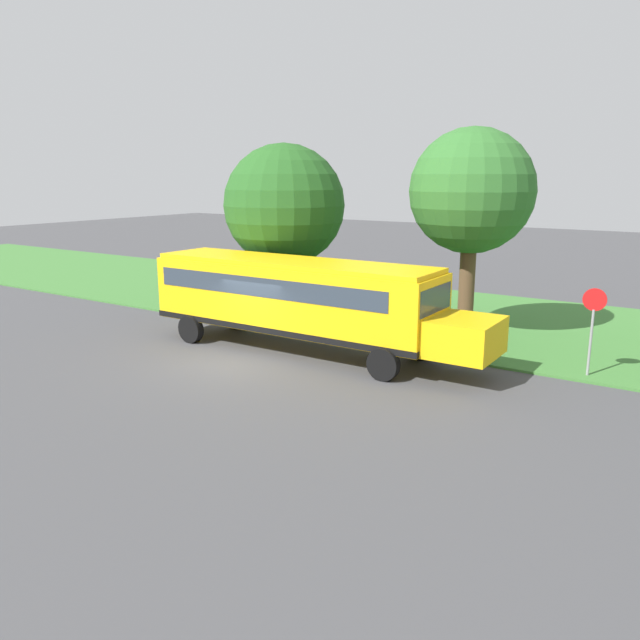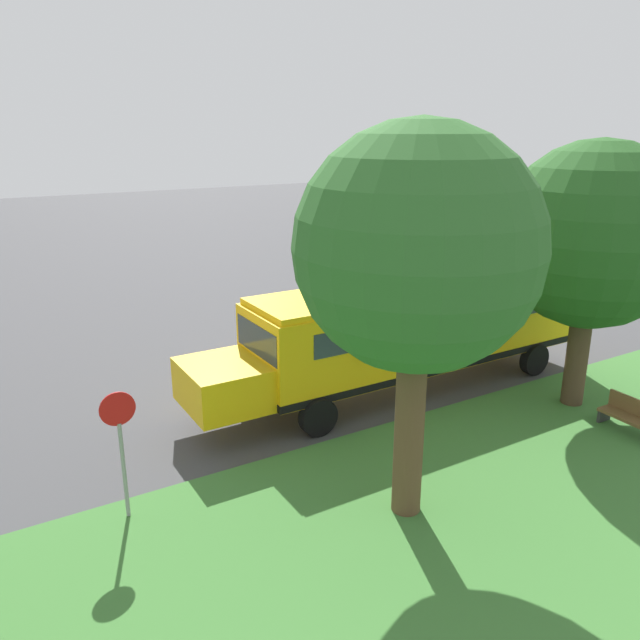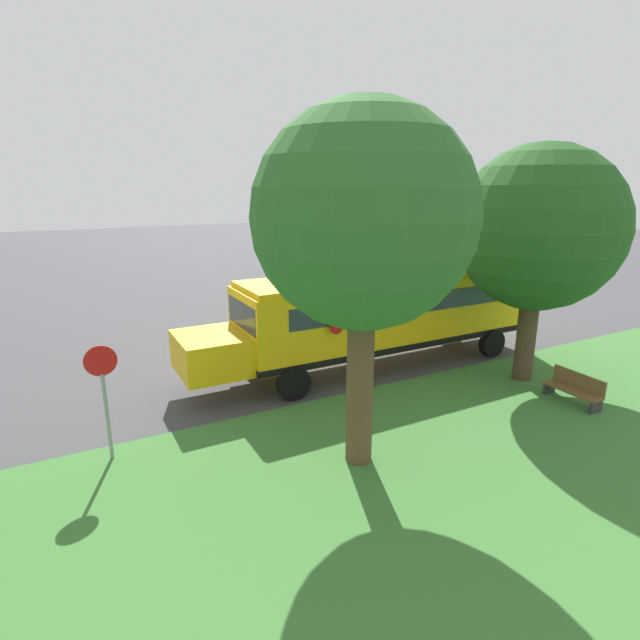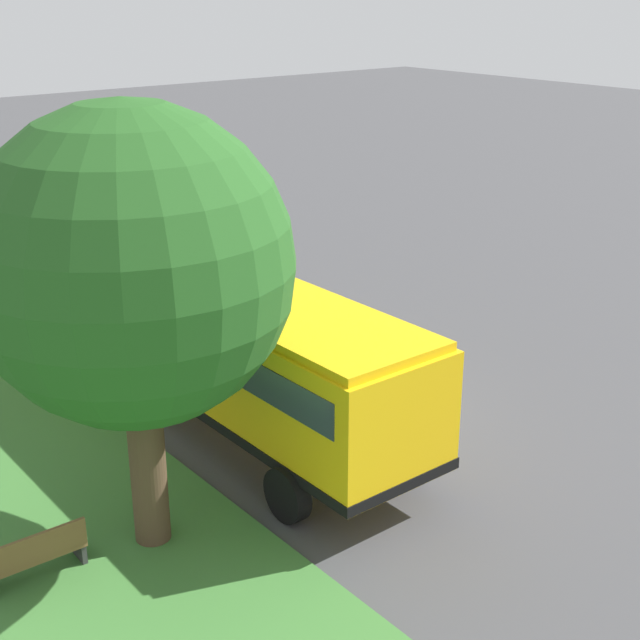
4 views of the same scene
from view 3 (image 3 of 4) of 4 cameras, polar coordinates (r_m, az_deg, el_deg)
name	(u,v)px [view 3 (image 3 of 4)]	position (r m, az deg, el deg)	size (l,w,h in m)	color
ground_plane	(370,342)	(19.84, 5.79, -2.47)	(120.00, 120.00, 0.00)	#424244
grass_verge	(618,460)	(13.43, 30.91, -13.60)	(12.00, 80.00, 0.08)	#3D7533
school_bus	(382,310)	(16.95, 7.13, 1.15)	(2.84, 12.42, 3.16)	yellow
oak_tree_beside_bus	(537,229)	(16.14, 23.53, 9.49)	(4.86, 4.86, 7.22)	#4C3826
oak_tree_roadside_mid	(362,221)	(10.12, 4.78, 11.20)	(4.49, 4.49, 7.66)	brown
stop_sign	(104,390)	(11.86, -23.46, -7.33)	(0.08, 0.68, 2.74)	gray
park_bench	(574,389)	(15.84, 27.04, -7.03)	(1.61, 0.54, 0.92)	brown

